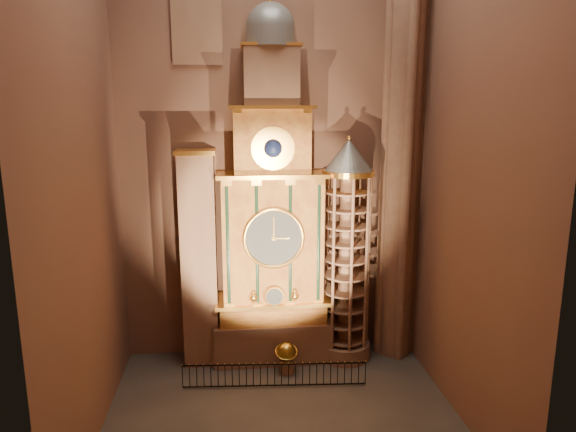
{
  "coord_description": "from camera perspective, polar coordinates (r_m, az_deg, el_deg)",
  "views": [
    {
      "loc": [
        -1.81,
        -18.2,
        12.06
      ],
      "look_at": [
        0.54,
        3.0,
        7.51
      ],
      "focal_mm": 32.0,
      "sensor_mm": 36.0,
      "label": 1
    }
  ],
  "objects": [
    {
      "name": "celestial_globe",
      "position": [
        24.39,
        -0.18,
        -15.19
      ],
      "size": [
        1.11,
        1.05,
        1.51
      ],
      "color": "#8C634C",
      "rests_on": "floor"
    },
    {
      "name": "floor",
      "position": [
        21.91,
        -0.57,
        -21.37
      ],
      "size": [
        14.0,
        14.0,
        0.0
      ],
      "primitive_type": "plane",
      "color": "#383330",
      "rests_on": "ground"
    },
    {
      "name": "portrait_tower",
      "position": [
        24.24,
        -9.84,
        -4.72
      ],
      "size": [
        1.8,
        1.6,
        10.2
      ],
      "color": "#8C634C",
      "rests_on": "floor"
    },
    {
      "name": "astronomical_clock",
      "position": [
        23.85,
        -1.8,
        -1.02
      ],
      "size": [
        5.6,
        2.41,
        16.7
      ],
      "color": "#8C634C",
      "rests_on": "floor"
    },
    {
      "name": "wall_left",
      "position": [
        18.96,
        -22.42,
        7.93
      ],
      "size": [
        0.0,
        22.0,
        22.0
      ],
      "primitive_type": "plane",
      "rotation": [
        1.57,
        0.0,
        1.57
      ],
      "color": "brown",
      "rests_on": "floor"
    },
    {
      "name": "wall_back",
      "position": [
        24.29,
        -2.06,
        9.52
      ],
      "size": [
        22.0,
        0.0,
        22.0
      ],
      "primitive_type": "plane",
      "rotation": [
        1.57,
        0.0,
        0.0
      ],
      "color": "brown",
      "rests_on": "floor"
    },
    {
      "name": "stair_turret",
      "position": [
        24.47,
        6.49,
        -4.17
      ],
      "size": [
        2.5,
        2.5,
        10.8
      ],
      "color": "#8C634C",
      "rests_on": "floor"
    },
    {
      "name": "gothic_pier",
      "position": [
        24.53,
        12.67,
        9.27
      ],
      "size": [
        2.04,
        2.04,
        22.0
      ],
      "color": "#8C634C",
      "rests_on": "floor"
    },
    {
      "name": "iron_railing",
      "position": [
        23.47,
        -1.5,
        -17.26
      ],
      "size": [
        7.99,
        0.63,
        1.07
      ],
      "color": "black",
      "rests_on": "floor"
    },
    {
      "name": "wall_right",
      "position": [
        20.25,
        19.71,
        8.33
      ],
      "size": [
        0.0,
        22.0,
        22.0
      ],
      "primitive_type": "plane",
      "rotation": [
        1.57,
        0.0,
        -1.57
      ],
      "color": "brown",
      "rests_on": "floor"
    },
    {
      "name": "stained_glass_window",
      "position": [
        24.56,
        -10.22,
        22.27
      ],
      "size": [
        2.2,
        0.14,
        5.2
      ],
      "color": "navy",
      "rests_on": "wall_back"
    }
  ]
}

